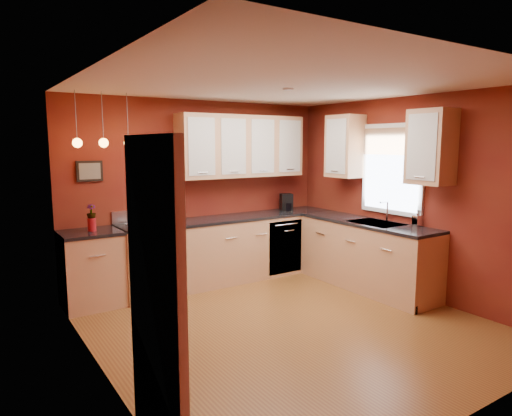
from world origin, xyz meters
TOP-DOWN VIEW (x-y plane):
  - floor at (0.00, 0.00)m, footprint 4.20×4.20m
  - ceiling at (0.00, 0.00)m, footprint 4.00×4.20m
  - wall_back at (0.00, 2.10)m, footprint 4.00×0.02m
  - wall_front at (0.00, -2.10)m, footprint 4.00×0.02m
  - wall_left at (-2.00, 0.00)m, footprint 0.02×4.20m
  - wall_right at (2.00, 0.00)m, footprint 0.02×4.20m
  - base_cabinets_back_left at (-1.65, 1.80)m, footprint 0.70×0.60m
  - base_cabinets_back_right at (0.73, 1.80)m, footprint 2.54×0.60m
  - base_cabinets_right at (1.70, 0.45)m, footprint 0.60×2.10m
  - counter_back_left at (-1.65, 1.80)m, footprint 0.70×0.62m
  - counter_back_right at (0.73, 1.80)m, footprint 2.54×0.62m
  - counter_right at (1.70, 0.45)m, footprint 0.62×2.10m
  - gas_range at (-0.92, 1.80)m, footprint 0.76×0.64m
  - dishwasher_front at (1.10, 1.51)m, footprint 0.60×0.02m
  - sink at (1.70, 0.30)m, footprint 0.50×0.70m
  - window at (1.97, 0.30)m, footprint 0.06×1.02m
  - door_left_wall at (-1.97, -1.20)m, footprint 0.12×0.82m
  - upper_cabinets_back at (0.60, 1.93)m, footprint 2.00×0.35m
  - upper_cabinets_right at (1.82, 0.32)m, footprint 0.35×1.95m
  - wall_picture at (-1.55, 2.08)m, footprint 0.32×0.03m
  - pendant_lights at (-1.45, 1.75)m, footprint 0.71×0.11m
  - red_canister at (-0.45, 1.79)m, footprint 0.11×0.11m
  - red_vase at (-1.62, 1.80)m, footprint 0.10×0.10m
  - flowers at (-1.62, 1.80)m, footprint 0.12×0.12m
  - coffee_maker at (1.39, 1.87)m, footprint 0.22×0.22m
  - soap_pump at (1.95, -0.16)m, footprint 0.11×0.11m
  - dish_towel at (-0.99, 1.47)m, footprint 0.22×0.01m

SIDE VIEW (x-z plane):
  - floor at x=0.00m, z-range 0.00..0.00m
  - base_cabinets_back_left at x=-1.65m, z-range 0.00..0.90m
  - base_cabinets_back_right at x=0.73m, z-range 0.00..0.90m
  - base_cabinets_right at x=1.70m, z-range 0.00..0.90m
  - dishwasher_front at x=1.10m, z-range 0.05..0.85m
  - gas_range at x=-0.92m, z-range -0.07..1.04m
  - dish_towel at x=-0.99m, z-range 0.37..0.67m
  - sink at x=1.70m, z-range 0.75..1.08m
  - counter_back_left at x=-1.65m, z-range 0.90..0.94m
  - counter_back_right at x=0.73m, z-range 0.90..0.94m
  - counter_right at x=1.70m, z-range 0.90..0.94m
  - red_vase at x=-1.62m, z-range 0.94..1.10m
  - door_left_wall at x=-1.97m, z-range 0.00..2.05m
  - red_canister at x=-0.45m, z-range 0.94..1.11m
  - soap_pump at x=1.95m, z-range 0.94..1.15m
  - coffee_maker at x=1.39m, z-range 0.93..1.19m
  - flowers at x=-1.62m, z-range 1.08..1.27m
  - wall_back at x=0.00m, z-range 0.00..2.60m
  - wall_front at x=0.00m, z-range 0.00..2.60m
  - wall_left at x=-2.00m, z-range 0.00..2.60m
  - wall_right at x=2.00m, z-range 0.00..2.60m
  - wall_picture at x=-1.55m, z-range 1.52..1.78m
  - window at x=1.97m, z-range 1.08..2.30m
  - upper_cabinets_back at x=0.60m, z-range 1.50..2.40m
  - upper_cabinets_right at x=1.82m, z-range 1.50..2.40m
  - pendant_lights at x=-1.45m, z-range 1.68..2.34m
  - ceiling at x=0.00m, z-range 2.59..2.61m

